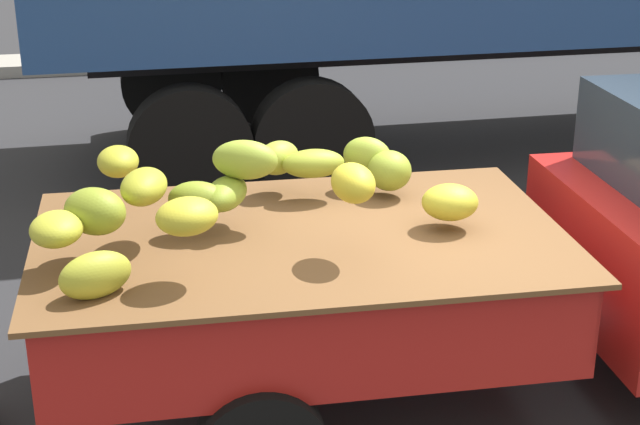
{
  "coord_description": "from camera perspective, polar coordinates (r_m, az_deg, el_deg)",
  "views": [
    {
      "loc": [
        -1.85,
        -4.67,
        3.11
      ],
      "look_at": [
        -0.9,
        0.28,
        1.13
      ],
      "focal_mm": 54.98,
      "sensor_mm": 36.0,
      "label": 1
    }
  ],
  "objects": [
    {
      "name": "curb_strip",
      "position": [
        14.18,
        -3.22,
        9.1
      ],
      "size": [
        80.0,
        0.8,
        0.16
      ],
      "primitive_type": "cube",
      "color": "gray",
      "rests_on": "ground"
    },
    {
      "name": "ground",
      "position": [
        5.91,
        9.24,
        -10.63
      ],
      "size": [
        220.0,
        220.0,
        0.0
      ],
      "primitive_type": "plane",
      "color": "#28282B"
    },
    {
      "name": "pickup_truck",
      "position": [
        5.92,
        17.74,
        -1.7
      ],
      "size": [
        5.03,
        1.84,
        1.7
      ],
      "rotation": [
        0.0,
        0.0,
        -0.02
      ],
      "color": "#B21E19",
      "rests_on": "ground"
    }
  ]
}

